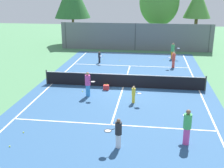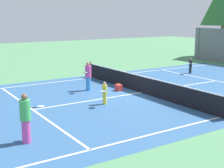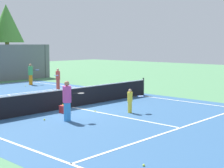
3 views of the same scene
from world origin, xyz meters
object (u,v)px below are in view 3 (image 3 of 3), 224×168
Objects in this scene: tennis_ball_6 at (95,111)px; tennis_ball_10 at (44,120)px; tennis_ball_7 at (144,165)px; tennis_ball_4 at (20,97)px; player_3 at (31,74)px; player_2 at (67,100)px; player_4 at (131,100)px; ball_crate at (64,109)px; tennis_ball_0 at (75,88)px; tennis_ball_2 at (26,86)px; player_0 at (58,78)px; tennis_ball_3 at (77,105)px.

tennis_ball_10 is at bearing 175.17° from tennis_ball_6.
tennis_ball_4 is at bearing 71.73° from tennis_ball_7.
player_3 is 6.83m from tennis_ball_4.
player_2 is 3.27m from player_4.
tennis_ball_10 is (-0.60, 0.82, -0.84)m from player_2.
ball_crate is 5.61m from tennis_ball_4.
tennis_ball_7 is (-4.29, -6.27, 0.00)m from tennis_ball_6.
tennis_ball_4 is (-5.18, -0.98, 0.00)m from tennis_ball_0.
tennis_ball_0 is 4.12m from tennis_ball_2.
player_3 is 1.49× the size of player_4.
player_0 is 3.68m from player_3.
tennis_ball_7 is (-7.61, -17.38, 0.00)m from tennis_ball_2.
tennis_ball_3 is at bearing -110.27° from player_3.
player_2 is at bearing -115.21° from tennis_ball_2.
player_3 is at bearing 50.90° from tennis_ball_4.
player_2 is 1.91m from ball_crate.
ball_crate is 2.07m from tennis_ball_3.
tennis_ball_6 is (-0.59, -1.96, 0.00)m from tennis_ball_3.
player_0 reaches higher than tennis_ball_2.
player_4 is 17.16× the size of tennis_ball_2.
tennis_ball_3 and tennis_ball_10 have the same top height.
player_3 is at bearing 69.73° from tennis_ball_3.
tennis_ball_2 is (-0.69, 3.13, -0.74)m from player_0.
ball_crate reaches higher than tennis_ball_4.
ball_crate is 6.45× the size of tennis_ball_6.
tennis_ball_2 is at bearing 60.69° from tennis_ball_10.
tennis_ball_7 is at bearing -124.45° from tennis_ball_0.
player_3 reaches higher than player_0.
tennis_ball_0 is at bearing 42.27° from tennis_ball_10.
tennis_ball_2 is 18.97m from tennis_ball_7.
player_3 reaches higher than tennis_ball_10.
tennis_ball_10 is (-7.85, -7.14, 0.00)m from tennis_ball_0.
player_4 reaches higher than tennis_ball_4.
player_2 is 7.32m from tennis_ball_4.
tennis_ball_4 is (-4.28, -5.26, -0.84)m from player_3.
ball_crate is at bearing -126.17° from player_0.
player_4 is 17.16× the size of tennis_ball_3.
tennis_ball_0 and tennis_ball_10 have the same top height.
player_3 is at bearing 76.26° from player_4.
player_2 is at bearing -125.88° from player_0.
player_0 is 8.80m from ball_crate.
tennis_ball_0 is 1.00× the size of tennis_ball_7.
tennis_ball_4 is at bearing 66.53° from tennis_ball_10.
tennis_ball_10 is at bearing -158.00° from ball_crate.
player_4 is 17.16× the size of tennis_ball_7.
tennis_ball_2 and tennis_ball_10 have the same top height.
player_0 is 22.61× the size of tennis_ball_0.
tennis_ball_6 is (-5.07, -7.37, 0.00)m from tennis_ball_0.
player_2 is 1.32m from tennis_ball_10.
tennis_ball_6 is at bearing -106.64° from tennis_ball_2.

